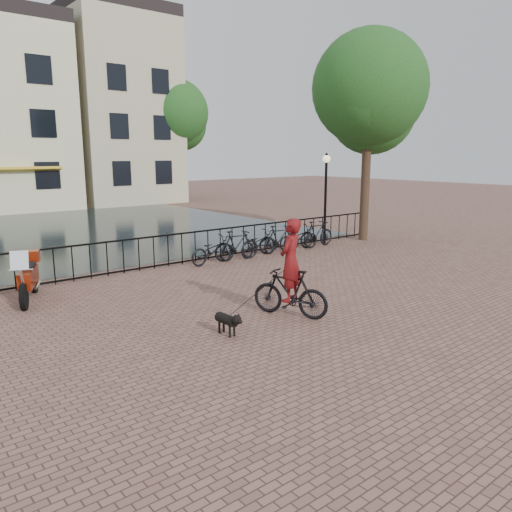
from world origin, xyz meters
TOP-DOWN VIEW (x-y plane):
  - ground at (0.00, 0.00)m, footprint 100.00×100.00m
  - canal_water at (0.00, 17.30)m, footprint 20.00×20.00m
  - railing at (0.00, 8.00)m, footprint 20.00×0.05m
  - canal_house_right at (8.50, 30.00)m, footprint 7.00×9.00m
  - tree_near_right at (9.20, 7.30)m, footprint 4.48×4.48m
  - tree_far_right at (12.00, 27.00)m, footprint 4.76×4.76m
  - lamp_post at (7.20, 7.60)m, footprint 0.30×0.30m
  - cyclist at (0.13, 1.98)m, footprint 1.21×1.90m
  - dog at (-1.63, 1.92)m, footprint 0.27×0.75m
  - motorcycle at (-3.98, 6.81)m, footprint 1.23×2.01m
  - parked_bike_0 at (1.80, 7.40)m, footprint 1.75×0.70m
  - parked_bike_1 at (2.75, 7.40)m, footprint 1.71×0.67m
  - parked_bike_2 at (3.70, 7.40)m, footprint 1.78×0.80m
  - parked_bike_3 at (4.65, 7.40)m, footprint 1.72×0.75m
  - parked_bike_4 at (5.60, 7.40)m, footprint 1.77×0.79m
  - parked_bike_5 at (6.55, 7.40)m, footprint 1.68×0.51m

SIDE VIEW (x-z plane):
  - ground at x=0.00m, z-range 0.00..0.00m
  - canal_water at x=0.00m, z-range 0.00..0.00m
  - dog at x=-1.63m, z-range 0.00..0.50m
  - parked_bike_0 at x=1.80m, z-range 0.00..0.90m
  - parked_bike_2 at x=3.70m, z-range 0.00..0.90m
  - parked_bike_4 at x=5.60m, z-range 0.00..0.90m
  - parked_bike_1 at x=2.75m, z-range 0.00..1.00m
  - parked_bike_3 at x=4.65m, z-range 0.00..1.00m
  - parked_bike_5 at x=6.55m, z-range 0.00..1.00m
  - railing at x=0.00m, z-range -0.01..1.02m
  - motorcycle at x=-3.98m, z-range 0.00..1.42m
  - cyclist at x=0.13m, z-range -0.30..2.22m
  - lamp_post at x=7.20m, z-range 0.65..4.10m
  - tree_near_right at x=9.20m, z-range 1.85..10.09m
  - tree_far_right at x=12.00m, z-range 1.97..10.73m
  - canal_house_right at x=8.50m, z-range 0.00..13.30m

